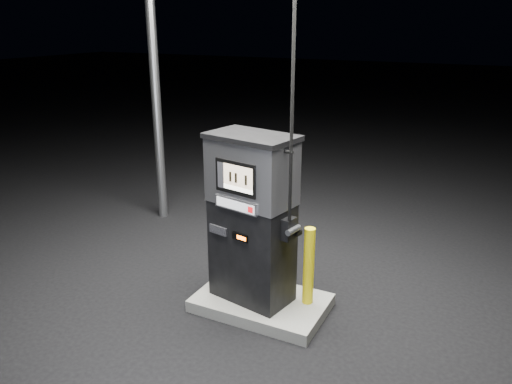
% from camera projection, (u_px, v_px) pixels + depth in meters
% --- Properties ---
extents(ground, '(80.00, 80.00, 0.00)m').
position_uv_depth(ground, '(261.00, 308.00, 6.27)').
color(ground, black).
rests_on(ground, ground).
extents(pump_island, '(1.60, 1.00, 0.15)m').
position_uv_depth(pump_island, '(261.00, 303.00, 6.24)').
color(pump_island, slate).
rests_on(pump_island, ground).
extents(fuel_dispenser, '(1.19, 0.79, 4.28)m').
position_uv_depth(fuel_dispenser, '(252.00, 218.00, 5.90)').
color(fuel_dispenser, black).
rests_on(fuel_dispenser, pump_island).
extents(bollard_left, '(0.16, 0.16, 0.96)m').
position_uv_depth(bollard_left, '(226.00, 251.00, 6.37)').
color(bollard_left, yellow).
rests_on(bollard_left, pump_island).
extents(bollard_right, '(0.14, 0.14, 0.98)m').
position_uv_depth(bollard_right, '(309.00, 266.00, 5.96)').
color(bollard_right, yellow).
rests_on(bollard_right, pump_island).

